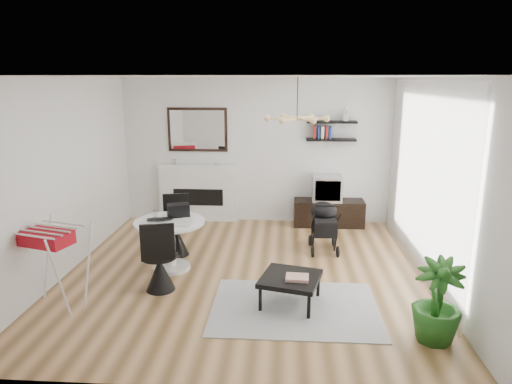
# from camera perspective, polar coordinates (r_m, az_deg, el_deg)

# --- Properties ---
(floor) EXTENTS (5.00, 5.00, 0.00)m
(floor) POSITION_cam_1_polar(r_m,az_deg,el_deg) (6.57, -1.42, -10.05)
(floor) COLOR brown
(floor) RESTS_ON ground
(ceiling) EXTENTS (5.00, 5.00, 0.00)m
(ceiling) POSITION_cam_1_polar(r_m,az_deg,el_deg) (6.00, -1.58, 14.21)
(ceiling) COLOR white
(ceiling) RESTS_ON wall_back
(wall_back) EXTENTS (5.00, 0.00, 5.00)m
(wall_back) POSITION_cam_1_polar(r_m,az_deg,el_deg) (8.60, 0.03, 5.11)
(wall_back) COLOR white
(wall_back) RESTS_ON floor
(wall_left) EXTENTS (0.00, 5.00, 5.00)m
(wall_left) POSITION_cam_1_polar(r_m,az_deg,el_deg) (6.84, -22.85, 1.70)
(wall_left) COLOR white
(wall_left) RESTS_ON floor
(wall_right) EXTENTS (0.00, 5.00, 5.00)m
(wall_right) POSITION_cam_1_polar(r_m,az_deg,el_deg) (6.42, 21.31, 1.10)
(wall_right) COLOR white
(wall_right) RESTS_ON floor
(sheer_curtain) EXTENTS (0.04, 3.60, 2.60)m
(sheer_curtain) POSITION_cam_1_polar(r_m,az_deg,el_deg) (6.58, 19.98, 1.51)
(sheer_curtain) COLOR white
(sheer_curtain) RESTS_ON wall_right
(fireplace) EXTENTS (1.50, 0.17, 2.16)m
(fireplace) POSITION_cam_1_polar(r_m,az_deg,el_deg) (8.79, -7.18, 0.78)
(fireplace) COLOR white
(fireplace) RESTS_ON floor
(shelf_lower) EXTENTS (0.90, 0.25, 0.04)m
(shelf_lower) POSITION_cam_1_polar(r_m,az_deg,el_deg) (8.46, 9.35, 6.48)
(shelf_lower) COLOR black
(shelf_lower) RESTS_ON wall_back
(shelf_upper) EXTENTS (0.90, 0.25, 0.04)m
(shelf_upper) POSITION_cam_1_polar(r_m,az_deg,el_deg) (8.42, 9.43, 8.64)
(shelf_upper) COLOR black
(shelf_upper) RESTS_ON wall_back
(pendant_lamp) EXTENTS (0.90, 0.90, 0.10)m
(pendant_lamp) POSITION_cam_1_polar(r_m,az_deg,el_deg) (6.30, 5.14, 9.14)
(pendant_lamp) COLOR tan
(pendant_lamp) RESTS_ON ceiling
(tv_console) EXTENTS (1.29, 0.45, 0.48)m
(tv_console) POSITION_cam_1_polar(r_m,az_deg,el_deg) (8.63, 9.06, -2.58)
(tv_console) COLOR black
(tv_console) RESTS_ON floor
(crt_tv) EXTENTS (0.54, 0.47, 0.47)m
(crt_tv) POSITION_cam_1_polar(r_m,az_deg,el_deg) (8.50, 8.86, 0.49)
(crt_tv) COLOR #B5B5B7
(crt_tv) RESTS_ON tv_console
(dining_table) EXTENTS (1.00, 1.00, 0.73)m
(dining_table) POSITION_cam_1_polar(r_m,az_deg,el_deg) (6.63, -10.69, -5.61)
(dining_table) COLOR white
(dining_table) RESTS_ON floor
(laptop) EXTENTS (0.41, 0.32, 0.03)m
(laptop) POSITION_cam_1_polar(r_m,az_deg,el_deg) (6.54, -11.94, -3.53)
(laptop) COLOR black
(laptop) RESTS_ON dining_table
(black_bag) EXTENTS (0.35, 0.29, 0.19)m
(black_bag) POSITION_cam_1_polar(r_m,az_deg,el_deg) (6.72, -9.68, -2.25)
(black_bag) COLOR black
(black_bag) RESTS_ON dining_table
(newspaper) EXTENTS (0.34, 0.29, 0.01)m
(newspaper) POSITION_cam_1_polar(r_m,az_deg,el_deg) (6.39, -9.48, -3.92)
(newspaper) COLOR silver
(newspaper) RESTS_ON dining_table
(drinking_glass) EXTENTS (0.06, 0.06, 0.10)m
(drinking_glass) POSITION_cam_1_polar(r_m,az_deg,el_deg) (6.74, -12.54, -2.71)
(drinking_glass) COLOR white
(drinking_glass) RESTS_ON dining_table
(chair_far) EXTENTS (0.46, 0.48, 0.93)m
(chair_far) POSITION_cam_1_polar(r_m,az_deg,el_deg) (7.23, -9.84, -5.48)
(chair_far) COLOR black
(chair_far) RESTS_ON floor
(chair_near) EXTENTS (0.49, 0.50, 0.96)m
(chair_near) POSITION_cam_1_polar(r_m,az_deg,el_deg) (6.07, -11.94, -9.32)
(chair_near) COLOR black
(chair_near) RESTS_ON floor
(drying_rack) EXTENTS (0.81, 0.78, 1.00)m
(drying_rack) POSITION_cam_1_polar(r_m,az_deg,el_deg) (5.97, -24.07, -8.40)
(drying_rack) COLOR white
(drying_rack) RESTS_ON floor
(stroller) EXTENTS (0.45, 0.72, 0.86)m
(stroller) POSITION_cam_1_polar(r_m,az_deg,el_deg) (7.36, 8.46, -4.43)
(stroller) COLOR black
(stroller) RESTS_ON floor
(rug) EXTENTS (1.98, 1.43, 0.01)m
(rug) POSITION_cam_1_polar(r_m,az_deg,el_deg) (5.66, 4.88, -14.22)
(rug) COLOR #A8A8A8
(rug) RESTS_ON floor
(coffee_table) EXTENTS (0.82, 0.82, 0.35)m
(coffee_table) POSITION_cam_1_polar(r_m,az_deg,el_deg) (5.62, 4.32, -10.84)
(coffee_table) COLOR black
(coffee_table) RESTS_ON rug
(magazines) EXTENTS (0.28, 0.23, 0.04)m
(magazines) POSITION_cam_1_polar(r_m,az_deg,el_deg) (5.53, 5.18, -10.62)
(magazines) COLOR #D14E34
(magazines) RESTS_ON coffee_table
(potted_plant) EXTENTS (0.63, 0.63, 0.90)m
(potted_plant) POSITION_cam_1_polar(r_m,az_deg,el_deg) (5.18, 21.71, -12.56)
(potted_plant) COLOR #205819
(potted_plant) RESTS_ON floor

